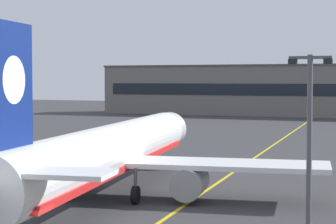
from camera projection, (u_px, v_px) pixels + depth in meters
taxiway_centreline at (231, 174)px, 57.94m from camera, size 11.99×179.64×0.01m
airliner_foreground at (108, 153)px, 46.05m from camera, size 32.36×41.40×11.65m
apron_lamp_post at (309, 146)px, 32.31m from camera, size 2.24×0.90×10.07m
safety_cone_by_nose_gear at (197, 168)px, 59.55m from camera, size 0.44×0.44×0.55m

